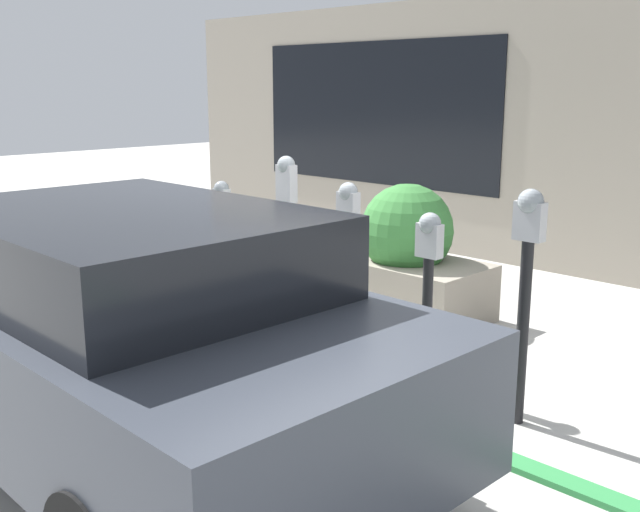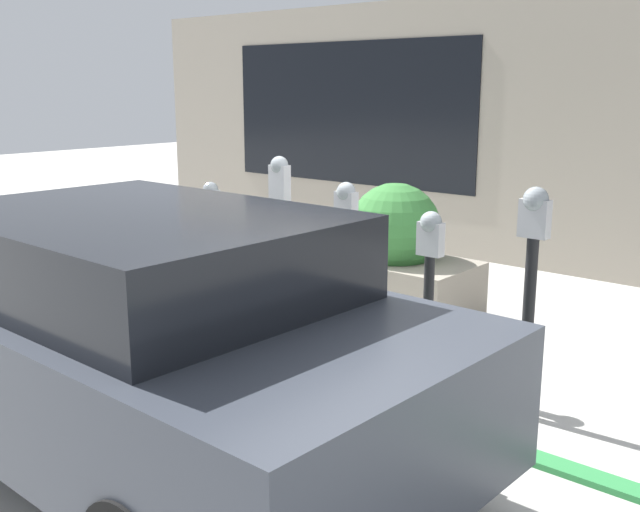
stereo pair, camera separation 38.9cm
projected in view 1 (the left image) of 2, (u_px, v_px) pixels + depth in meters
The scene contains 10 objects.
ground_plane at pixel (307, 378), 5.79m from camera, with size 40.00×40.00×0.00m, color beige.
curb_strip at pixel (299, 378), 5.73m from camera, with size 14.06×0.16×0.04m.
building_facade at pixel (588, 135), 8.50m from camera, with size 14.06×0.17×3.30m.
parking_meter_nearest at pixel (526, 270), 4.80m from camera, with size 0.19×0.17×1.58m.
parking_meter_second at pixel (428, 270), 5.44m from camera, with size 0.19×0.16×1.32m.
parking_meter_middle at pixel (348, 235), 5.87m from camera, with size 0.18×0.15×1.48m.
parking_meter_fourth at pixel (287, 211), 6.43m from camera, with size 0.18×0.15×1.63m.
parking_meter_farthest at pixel (222, 223), 6.97m from camera, with size 0.17×0.14×1.35m.
planter_box at pixel (406, 260), 7.27m from camera, with size 1.58×0.91×1.30m.
parked_car_front at pixel (116, 324), 4.55m from camera, with size 4.47×1.99×1.52m.
Camera 1 is at (-3.90, 3.77, 2.22)m, focal length 42.00 mm.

